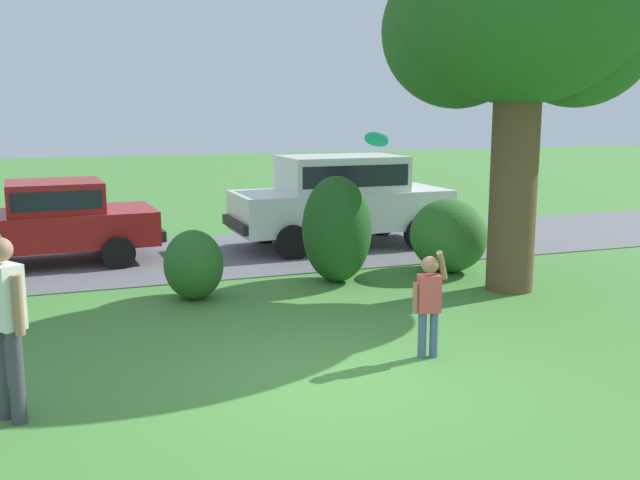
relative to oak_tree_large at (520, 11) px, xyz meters
name	(u,v)px	position (x,y,z in m)	size (l,w,h in m)	color
ground_plane	(341,380)	(-4.12, -2.97, -4.36)	(80.00, 80.00, 0.00)	#478438
driveway_strip	(208,255)	(-4.12, 4.20, -4.35)	(28.00, 4.40, 0.02)	slate
oak_tree_large	(520,11)	(0.00, 0.00, 0.00)	(4.25, 4.12, 6.27)	brown
shrub_centre_left	(194,265)	(-4.97, 1.01, -3.83)	(0.90, 1.05, 1.06)	#286023
shrub_centre	(337,229)	(-2.51, 1.31, -3.47)	(1.14, 1.33, 1.79)	#1E511C
shrub_centre_right	(449,235)	(-0.34, 1.35, -3.71)	(1.33, 1.53, 1.31)	#33702B
parked_sedan	(44,220)	(-7.13, 4.45, -3.51)	(4.48, 2.25, 1.56)	maroon
parked_suv	(341,196)	(-1.26, 4.24, -3.28)	(4.72, 2.14, 1.92)	white
child_thrower	(429,298)	(-2.89, -2.62, -3.64)	(0.47, 0.23, 1.29)	#4C608C
frisbee	(376,139)	(-3.38, -2.16, -1.83)	(0.31, 0.27, 0.24)	#1EB7B2
adult_onlooker	(6,319)	(-7.38, -2.86, -3.38)	(0.38, 0.45, 1.74)	#3F3F4C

